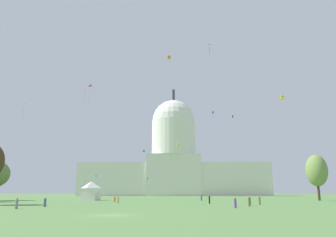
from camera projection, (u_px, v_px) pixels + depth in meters
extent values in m
plane|color=#567F42|center=(110.00, 215.00, 34.83)|extent=(800.00, 800.00, 0.00)
cube|color=silver|center=(127.00, 180.00, 211.14)|extent=(59.97, 22.64, 20.31)
cube|color=silver|center=(221.00, 179.00, 209.80)|extent=(59.97, 22.64, 20.31)
cube|color=silver|center=(174.00, 175.00, 211.05)|extent=(33.74, 24.91, 25.65)
cylinder|color=silver|center=(174.00, 138.00, 216.35)|extent=(28.58, 28.58, 22.83)
sphere|color=silver|center=(174.00, 121.00, 218.85)|extent=(28.27, 28.27, 28.27)
cylinder|color=#2D3833|center=(173.00, 95.00, 222.80)|extent=(1.80, 1.80, 7.90)
cube|color=white|center=(91.00, 196.00, 94.34)|extent=(4.84, 5.19, 2.46)
pyramid|color=white|center=(91.00, 185.00, 95.04)|extent=(5.09, 5.45, 1.96)
cylinder|color=#42301E|center=(319.00, 190.00, 93.60)|extent=(0.70, 0.70, 5.75)
ellipsoid|color=olive|center=(317.00, 170.00, 94.83)|extent=(7.33, 7.68, 9.11)
cylinder|color=tan|center=(118.00, 200.00, 71.11)|extent=(0.57, 0.57, 1.34)
sphere|color=tan|center=(118.00, 196.00, 71.28)|extent=(0.32, 0.32, 0.22)
cylinder|color=#3D5684|center=(201.00, 198.00, 92.93)|extent=(0.63, 0.63, 1.44)
sphere|color=brown|center=(201.00, 195.00, 93.12)|extent=(0.34, 0.34, 0.25)
cylinder|color=orange|center=(115.00, 200.00, 77.53)|extent=(0.58, 0.58, 1.26)
sphere|color=beige|center=(115.00, 196.00, 77.69)|extent=(0.31, 0.31, 0.25)
cylinder|color=#3D5684|center=(45.00, 203.00, 54.23)|extent=(0.41, 0.41, 1.34)
sphere|color=tan|center=(45.00, 198.00, 54.41)|extent=(0.25, 0.25, 0.24)
cylinder|color=black|center=(209.00, 200.00, 68.81)|extent=(0.45, 0.45, 1.52)
sphere|color=brown|center=(209.00, 196.00, 69.00)|extent=(0.30, 0.30, 0.22)
cylinder|color=#703D93|center=(235.00, 203.00, 50.68)|extent=(0.55, 0.55, 1.35)
sphere|color=#A37556|center=(235.00, 198.00, 50.86)|extent=(0.34, 0.34, 0.24)
cylinder|color=olive|center=(249.00, 202.00, 55.68)|extent=(0.57, 0.57, 1.50)
sphere|color=tan|center=(249.00, 197.00, 55.87)|extent=(0.34, 0.34, 0.24)
cylinder|color=gray|center=(250.00, 202.00, 61.05)|extent=(0.52, 0.52, 1.32)
sphere|color=tan|center=(250.00, 197.00, 61.22)|extent=(0.31, 0.31, 0.24)
cylinder|color=gray|center=(17.00, 204.00, 47.81)|extent=(0.56, 0.56, 1.32)
sphere|color=#A37556|center=(17.00, 199.00, 47.98)|extent=(0.36, 0.36, 0.26)
cylinder|color=olive|center=(260.00, 201.00, 62.98)|extent=(0.41, 0.41, 1.44)
sphere|color=tan|center=(259.00, 196.00, 63.17)|extent=(0.24, 0.24, 0.23)
cube|color=yellow|center=(178.00, 145.00, 140.27)|extent=(1.10, 1.15, 0.60)
cube|color=yellow|center=(178.00, 144.00, 140.40)|extent=(1.10, 1.15, 0.60)
cylinder|color=green|center=(179.00, 148.00, 140.02)|extent=(0.12, 0.34, 1.88)
cube|color=orange|center=(169.00, 57.00, 84.20)|extent=(0.75, 0.61, 0.96)
cylinder|color=orange|center=(170.00, 63.00, 83.87)|extent=(0.09, 0.11, 2.03)
cube|color=teal|center=(148.00, 179.00, 176.13)|extent=(0.74, 0.92, 1.34)
cylinder|color=teal|center=(147.00, 181.00, 175.82)|extent=(0.27, 0.27, 1.53)
pyramid|color=purple|center=(84.00, 94.00, 167.84)|extent=(1.14, 1.31, 0.22)
cylinder|color=purple|center=(85.00, 98.00, 167.48)|extent=(0.14, 0.25, 3.13)
cube|color=green|center=(144.00, 151.00, 142.03)|extent=(0.95, 0.21, 0.99)
pyramid|color=red|center=(92.00, 88.00, 72.46)|extent=(1.59, 1.82, 0.15)
cylinder|color=#8CD133|center=(89.00, 98.00, 71.72)|extent=(0.11, 0.11, 3.27)
cube|color=black|center=(233.00, 116.00, 141.17)|extent=(0.58, 0.41, 1.02)
pyramid|color=gold|center=(23.00, 104.00, 89.77)|extent=(0.63, 1.68, 0.25)
cylinder|color=gold|center=(23.00, 112.00, 89.28)|extent=(0.07, 0.32, 2.72)
cube|color=#33BCDB|center=(96.00, 176.00, 182.11)|extent=(1.46, 1.46, 0.49)
cube|color=#33BCDB|center=(96.00, 175.00, 182.25)|extent=(1.46, 1.46, 0.49)
cylinder|color=#8CD133|center=(95.00, 178.00, 181.92)|extent=(0.27, 0.24, 1.35)
cube|color=blue|center=(213.00, 112.00, 179.54)|extent=(0.91, 0.25, 1.37)
cylinder|color=blue|center=(213.00, 116.00, 179.07)|extent=(0.17, 0.25, 2.97)
cube|color=white|center=(103.00, 136.00, 178.16)|extent=(0.79, 0.82, 1.31)
pyramid|color=#8CD133|center=(120.00, 91.00, 185.90)|extent=(1.50, 1.02, 0.27)
cylinder|color=#8CD133|center=(120.00, 95.00, 185.79)|extent=(0.48, 0.25, 2.78)
pyramid|color=pink|center=(209.00, 45.00, 126.21)|extent=(1.81, 1.46, 0.28)
cylinder|color=black|center=(209.00, 51.00, 126.11)|extent=(0.27, 0.36, 2.92)
cube|color=yellow|center=(282.00, 98.00, 92.06)|extent=(1.11, 1.12, 0.44)
cube|color=yellow|center=(282.00, 96.00, 92.17)|extent=(1.11, 1.12, 0.44)
cylinder|color=yellow|center=(283.00, 102.00, 91.80)|extent=(0.10, 0.09, 1.89)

